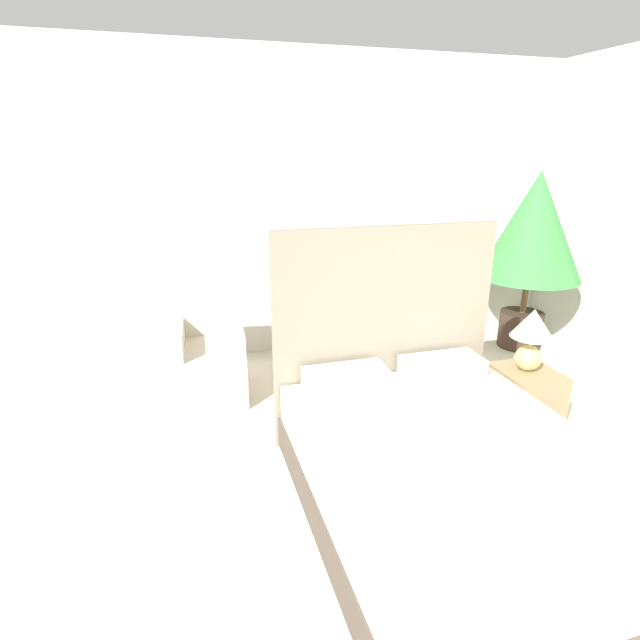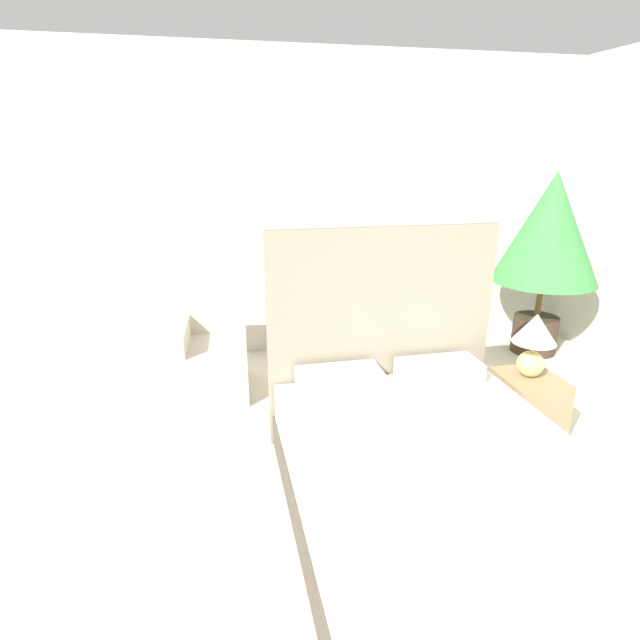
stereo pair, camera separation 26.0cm
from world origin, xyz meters
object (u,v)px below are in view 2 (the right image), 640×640
(potted_palm, at_px, (549,235))
(nightstand, at_px, (527,405))
(armchair_near_window_right, at_px, (327,351))
(table_lamp, at_px, (534,338))
(bed, at_px, (432,470))
(armchair_near_window_left, at_px, (213,360))

(potted_palm, xyz_separation_m, nightstand, (-1.04, -1.42, -0.99))
(armchair_near_window_right, bearing_deg, table_lamp, -52.40)
(potted_palm, height_order, nightstand, potted_palm)
(potted_palm, bearing_deg, table_lamp, -126.64)
(bed, relative_size, potted_palm, 1.14)
(armchair_near_window_right, bearing_deg, nightstand, -52.70)
(bed, xyz_separation_m, potted_palm, (2.08, 2.08, 0.93))
(armchair_near_window_left, bearing_deg, table_lamp, -25.35)
(armchair_near_window_right, xyz_separation_m, table_lamp, (1.22, -1.19, 0.48))
(bed, bearing_deg, armchair_near_window_left, 122.38)
(nightstand, distance_m, table_lamp, 0.52)
(armchair_near_window_left, distance_m, nightstand, 2.54)
(bed, xyz_separation_m, table_lamp, (1.04, 0.68, 0.46))
(potted_palm, relative_size, table_lamp, 3.90)
(armchair_near_window_left, height_order, armchair_near_window_right, same)
(bed, relative_size, armchair_near_window_right, 2.48)
(armchair_near_window_left, distance_m, armchair_near_window_right, 1.01)
(bed, relative_size, nightstand, 4.53)
(nightstand, relative_size, table_lamp, 0.99)
(bed, bearing_deg, armchair_near_window_right, 95.42)
(potted_palm, bearing_deg, armchair_near_window_left, -176.41)
(armchair_near_window_right, relative_size, table_lamp, 1.80)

